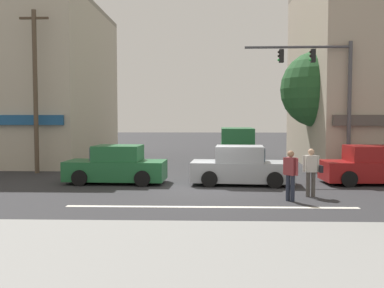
# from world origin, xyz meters

# --- Properties ---
(ground_plane) EXTENTS (120.00, 120.00, 0.00)m
(ground_plane) POSITION_xyz_m (0.00, 0.00, 0.00)
(ground_plane) COLOR #2B2B2D
(lane_marking_stripe) EXTENTS (9.00, 0.24, 0.01)m
(lane_marking_stripe) POSITION_xyz_m (0.00, -3.50, 0.00)
(lane_marking_stripe) COLOR silver
(lane_marking_stripe) RESTS_ON ground
(sidewalk_curb) EXTENTS (40.00, 5.00, 0.16)m
(sidewalk_curb) POSITION_xyz_m (0.00, -8.50, 0.08)
(sidewalk_curb) COLOR gray
(sidewalk_curb) RESTS_ON ground
(street_tree) EXTENTS (4.10, 4.10, 6.29)m
(street_tree) POSITION_xyz_m (5.84, 7.16, 4.22)
(street_tree) COLOR #4C3823
(street_tree) RESTS_ON ground
(utility_pole_near_left) EXTENTS (1.40, 0.22, 7.90)m
(utility_pole_near_left) POSITION_xyz_m (-8.48, 4.50, 4.10)
(utility_pole_near_left) COLOR brown
(utility_pole_near_left) RESTS_ON ground
(utility_pole_far_right) EXTENTS (1.40, 0.22, 8.07)m
(utility_pole_far_right) POSITION_xyz_m (7.34, 7.63, 4.19)
(utility_pole_far_right) COLOR brown
(utility_pole_far_right) RESTS_ON ground
(traffic_light_mast) EXTENTS (4.89, 0.27, 6.20)m
(traffic_light_mast) POSITION_xyz_m (5.42, 3.75, 4.18)
(traffic_light_mast) COLOR #47474C
(traffic_light_mast) RESTS_ON ground
(sedan_crossing_center) EXTENTS (4.21, 2.10, 1.58)m
(sedan_crossing_center) POSITION_xyz_m (1.27, 1.13, 0.71)
(sedan_crossing_center) COLOR #999EA3
(sedan_crossing_center) RESTS_ON ground
(van_waiting_far) EXTENTS (2.14, 4.65, 2.11)m
(van_waiting_far) POSITION_xyz_m (1.60, 8.85, 1.01)
(van_waiting_far) COLOR #1E6033
(van_waiting_far) RESTS_ON ground
(sedan_crossing_leftbound) EXTENTS (4.17, 2.03, 1.58)m
(sedan_crossing_leftbound) POSITION_xyz_m (-3.91, 1.32, 0.71)
(sedan_crossing_leftbound) COLOR #1E6033
(sedan_crossing_leftbound) RESTS_ON ground
(sedan_approaching_near) EXTENTS (4.15, 1.97, 1.58)m
(sedan_approaching_near) POSITION_xyz_m (6.68, 1.44, 0.71)
(sedan_approaching_near) COLOR maroon
(sedan_approaching_near) RESTS_ON ground
(pedestrian_mid_crossing) EXTENTS (0.43, 0.43, 1.67)m
(pedestrian_mid_crossing) POSITION_xyz_m (2.60, -2.45, 0.95)
(pedestrian_mid_crossing) COLOR #232838
(pedestrian_mid_crossing) RESTS_ON ground
(pedestrian_far_side) EXTENTS (0.67, 0.29, 1.67)m
(pedestrian_far_side) POSITION_xyz_m (3.47, -1.63, 0.95)
(pedestrian_far_side) COLOR #4C4742
(pedestrian_far_side) RESTS_ON ground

